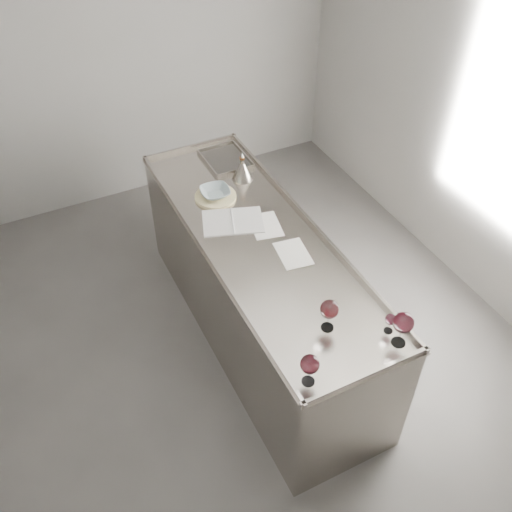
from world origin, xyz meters
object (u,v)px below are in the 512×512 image
wine_glass_small (391,320)px  wine_glass_middle (329,310)px  wine_glass_right (403,323)px  ceramic_bowl (215,192)px  wine_glass_left (310,365)px  notebook (233,222)px  wine_funnel (242,171)px  counter (259,289)px

wine_glass_small → wine_glass_middle: bearing=149.6°
wine_glass_right → ceramic_bowl: (-0.36, 1.60, -0.11)m
wine_glass_left → notebook: (0.19, 1.30, -0.13)m
wine_glass_middle → wine_glass_right: (0.28, -0.26, 0.01)m
wine_funnel → wine_glass_middle: bearing=-97.4°
wine_glass_left → wine_glass_small: wine_glass_left is taller
wine_glass_left → wine_glass_middle: bearing=43.5°
notebook → wine_funnel: (0.27, 0.42, 0.06)m
wine_glass_left → counter: bearing=75.7°
notebook → ceramic_bowl: bearing=108.4°
wine_glass_right → counter: bearing=104.3°
wine_glass_right → notebook: 1.36m
wine_funnel → counter: bearing=-106.1°
wine_glass_left → wine_glass_right: bearing=0.0°
wine_glass_small → wine_glass_right: bearing=-90.0°
counter → wine_funnel: wine_funnel is taller
notebook → ceramic_bowl: size_ratio=2.27×
wine_glass_left → notebook: 1.32m
counter → wine_glass_small: 1.17m
wine_glass_left → wine_glass_small: bearing=9.3°
wine_glass_left → wine_glass_small: (0.55, 0.09, -0.05)m
counter → wine_glass_right: (0.27, -1.08, 0.62)m
wine_glass_small → wine_funnel: bearing=93.1°
ceramic_bowl → wine_glass_middle: bearing=-86.9°
counter → wine_glass_small: (0.27, -0.99, 0.56)m
wine_glass_right → ceramic_bowl: wine_glass_right is taller
counter → notebook: (-0.09, 0.22, 0.47)m
counter → wine_funnel: bearing=73.9°
ceramic_bowl → notebook: bearing=-91.1°
counter → ceramic_bowl: ceramic_bowl is taller
wine_glass_small → wine_funnel: size_ratio=0.55×
wine_glass_left → ceramic_bowl: bearing=83.1°
counter → wine_glass_right: wine_glass_right is taller
wine_glass_right → wine_funnel: wine_funnel is taller
wine_glass_left → wine_glass_middle: size_ratio=0.95×
notebook → wine_glass_middle: bearing=-66.1°
wine_glass_right → notebook: wine_glass_right is taller
wine_glass_left → wine_glass_middle: (0.27, 0.26, 0.01)m
wine_glass_middle → wine_funnel: wine_funnel is taller
wine_glass_left → wine_glass_small: 0.56m
counter → wine_glass_left: 1.27m
wine_glass_small → ceramic_bowl: (-0.36, 1.51, -0.04)m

